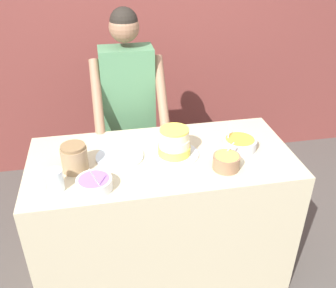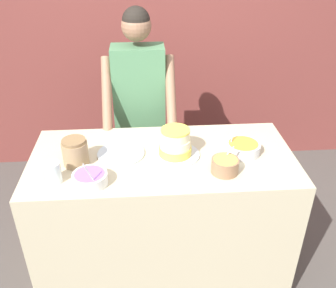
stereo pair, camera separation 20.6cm
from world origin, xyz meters
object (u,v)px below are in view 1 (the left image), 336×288
at_px(cake, 174,144).
at_px(frosting_bowl_yellow, 226,161).
at_px(ceramic_plate, 120,156).
at_px(frosting_bowl_orange, 240,143).
at_px(person_baker, 129,101).
at_px(stoneware_jar, 74,158).
at_px(frosting_bowl_purple, 94,183).
at_px(drinking_glass, 55,180).

relative_size(cake, frosting_bowl_yellow, 1.93).
bearing_deg(cake, ceramic_plate, 174.23).
xyz_separation_m(cake, frosting_bowl_orange, (0.39, -0.00, -0.04)).
bearing_deg(frosting_bowl_yellow, person_baker, 119.00).
relative_size(ceramic_plate, stoneware_jar, 1.76).
bearing_deg(frosting_bowl_purple, frosting_bowl_orange, 15.70).
bearing_deg(frosting_bowl_yellow, frosting_bowl_purple, -175.66).
xyz_separation_m(person_baker, frosting_bowl_purple, (-0.26, -0.86, -0.04)).
relative_size(cake, frosting_bowl_purple, 1.57).
distance_m(cake, frosting_bowl_yellow, 0.31).
bearing_deg(frosting_bowl_yellow, stoneware_jar, 170.17).
bearing_deg(frosting_bowl_purple, ceramic_plate, 61.84).
distance_m(person_baker, stoneware_jar, 0.76).
bearing_deg(drinking_glass, stoneware_jar, 60.51).
xyz_separation_m(cake, frosting_bowl_yellow, (0.25, -0.19, -0.03)).
relative_size(frosting_bowl_yellow, stoneware_jar, 0.95).
height_order(frosting_bowl_orange, frosting_bowl_yellow, frosting_bowl_orange).
bearing_deg(drinking_glass, frosting_bowl_orange, 11.29).
bearing_deg(stoneware_jar, frosting_bowl_purple, -63.44).
bearing_deg(drinking_glass, person_baker, 61.77).
bearing_deg(frosting_bowl_yellow, ceramic_plate, 158.75).
distance_m(frosting_bowl_purple, ceramic_plate, 0.31).
distance_m(person_baker, cake, 0.65).
xyz_separation_m(frosting_bowl_orange, drinking_glass, (-1.04, -0.21, 0.02)).
relative_size(person_baker, frosting_bowl_purple, 9.00).
bearing_deg(frosting_bowl_yellow, drinking_glass, -178.62).
height_order(frosting_bowl_yellow, stoneware_jar, stoneware_jar).
bearing_deg(cake, drinking_glass, -162.08).
height_order(person_baker, drinking_glass, person_baker).
bearing_deg(cake, frosting_bowl_yellow, -36.79).
height_order(cake, drinking_glass, cake).
bearing_deg(cake, stoneware_jar, -175.08).
distance_m(person_baker, drinking_glass, 0.94).
bearing_deg(ceramic_plate, frosting_bowl_yellow, -21.25).
bearing_deg(person_baker, cake, -72.29).
height_order(cake, ceramic_plate, cake).
distance_m(frosting_bowl_purple, frosting_bowl_orange, 0.88).
height_order(frosting_bowl_purple, frosting_bowl_yellow, frosting_bowl_purple).
distance_m(frosting_bowl_orange, frosting_bowl_yellow, 0.23).
xyz_separation_m(cake, stoneware_jar, (-0.55, -0.05, 0.00)).
distance_m(ceramic_plate, stoneware_jar, 0.26).
distance_m(frosting_bowl_yellow, stoneware_jar, 0.81).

